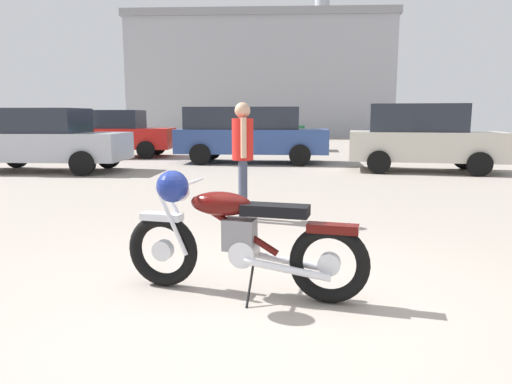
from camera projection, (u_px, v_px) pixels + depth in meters
name	position (u px, v px, depth m)	size (l,w,h in m)	color
ground_plane	(266.00, 306.00, 3.68)	(80.00, 80.00, 0.00)	gray
vintage_motorcycle	(235.00, 237.00, 3.85)	(2.08, 0.73, 1.07)	black
bystander	(243.00, 149.00, 6.58)	(0.30, 0.45, 1.66)	#383D51
dark_sedan_left	(46.00, 140.00, 12.41)	(4.32, 2.16, 1.67)	black
pale_sedan_back	(421.00, 137.00, 12.46)	(4.00, 2.02, 1.78)	black
silver_sedan_mid	(114.00, 134.00, 16.89)	(4.38, 2.31, 1.67)	black
red_hatchback_near	(249.00, 133.00, 14.76)	(4.77, 2.12, 1.74)	black
blue_hatchback_right	(253.00, 128.00, 20.45)	(4.74, 2.06, 1.74)	black
industrial_building	(262.00, 79.00, 36.41)	(19.44, 12.46, 16.49)	#9EA0A8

